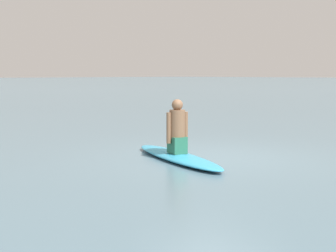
# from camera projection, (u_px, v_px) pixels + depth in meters

# --- Properties ---
(ground_plane) EXTENTS (400.00, 400.00, 0.00)m
(ground_plane) POSITION_uv_depth(u_px,v_px,m) (213.00, 157.00, 9.98)
(ground_plane) COLOR slate
(surfboard) EXTENTS (3.33, 1.62, 0.14)m
(surfboard) POSITION_uv_depth(u_px,v_px,m) (177.00, 157.00, 9.65)
(surfboard) COLOR #339EC6
(surfboard) RESTS_ON ground
(person_paddler) EXTENTS (0.42, 0.46, 1.05)m
(person_paddler) POSITION_uv_depth(u_px,v_px,m) (177.00, 129.00, 9.59)
(person_paddler) COLOR #26664C
(person_paddler) RESTS_ON surfboard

